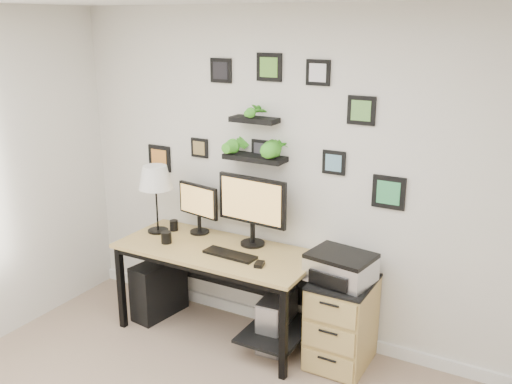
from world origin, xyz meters
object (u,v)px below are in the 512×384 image
Objects in this scene: table_lamp at (155,179)px; pc_tower_black at (159,288)px; desk at (223,262)px; monitor_right at (252,205)px; pc_tower_grey at (277,320)px; file_cabinet at (341,322)px; mug at (166,237)px; monitor_left at (198,205)px; printer at (341,267)px.

table_lamp reaches higher than pc_tower_black.
desk is at bearing 9.37° from pc_tower_black.
pc_tower_grey is at bearing -23.42° from monitor_right.
file_cabinet is at bearing -7.47° from monitor_right.
monitor_right reaches higher than pc_tower_grey.
table_lamp is 0.97m from pc_tower_black.
mug is at bearing -172.42° from file_cabinet.
pc_tower_grey is at bearing -9.91° from monitor_left.
table_lamp is (-0.85, -0.13, 0.13)m from monitor_right.
printer is (0.79, -0.11, -0.31)m from monitor_right.
monitor_left is at bearing 174.77° from file_cabinet.
file_cabinet reaches higher than pc_tower_black.
mug is (-0.45, -0.13, 0.17)m from desk.
pc_tower_black reaches higher than pc_tower_grey.
monitor_right reaches higher than printer.
desk is 3.25× the size of pc_tower_black.
mug is 0.19× the size of pc_tower_black.
monitor_right is at bearing 172.53° from file_cabinet.
pc_tower_grey is (0.29, -0.13, -0.87)m from monitor_right.
monitor_right is at bearing -1.71° from monitor_left.
monitor_right is (0.18, 0.17, 0.46)m from desk.
desk is 2.77× the size of table_lamp.
desk is 0.99m from printer.
monitor_right is 0.75m from mug.
desk is 3.59× the size of pc_tower_grey.
mug is 0.19× the size of printer.
desk is 0.90m from table_lamp.
file_cabinet is (0.53, 0.02, 0.12)m from pc_tower_grey.
monitor_right is at bearing 42.99° from desk.
pc_tower_black is 1.71m from printer.
file_cabinet is 0.44m from printer.
pc_tower_black is (0.02, -0.06, -0.97)m from table_lamp.
file_cabinet is at bearing 7.58° from mug.
desk is at bearing -137.01° from monitor_right.
monitor_left is 4.50× the size of mug.
desk is at bearing 16.64° from mug.
pc_tower_black is 1.11× the size of pc_tower_grey.
desk reaches higher than pc_tower_black.
monitor_right is 6.42× the size of mug.
monitor_left reaches higher than pc_tower_grey.
printer is at bearing -176.61° from file_cabinet.
monitor_left is 0.87× the size of pc_tower_black.
printer reaches higher than pc_tower_grey.
monitor_right reaches higher than desk.
table_lamp is 1.52m from pc_tower_grey.
printer is (-0.03, -0.00, 0.44)m from file_cabinet.
pc_tower_grey is (1.12, 0.05, -0.03)m from pc_tower_black.
pc_tower_black is at bearing -167.64° from monitor_right.
monitor_right reaches higher than file_cabinet.
monitor_right is 1.12m from file_cabinet.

